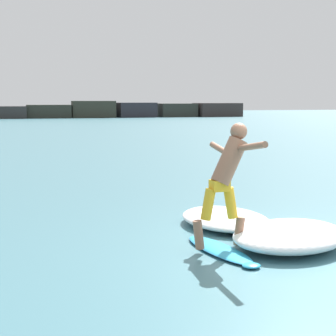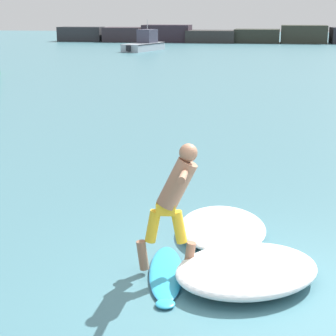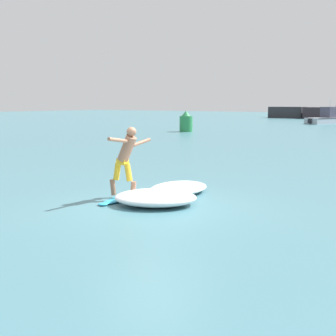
% 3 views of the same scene
% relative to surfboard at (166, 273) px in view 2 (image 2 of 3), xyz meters
% --- Properties ---
extents(ground_plane, '(200.00, 200.00, 0.00)m').
position_rel_surfboard_xyz_m(ground_plane, '(1.16, -0.24, -0.03)').
color(ground_plane, '#42747F').
extents(rock_jetty_breakwater, '(48.69, 4.78, 2.02)m').
position_rel_surfboard_xyz_m(rock_jetty_breakwater, '(0.64, 61.76, 0.84)').
color(rock_jetty_breakwater, '#2D2D31').
rests_on(rock_jetty_breakwater, ground).
extents(surfboard, '(0.72, 1.90, 0.20)m').
position_rel_surfboard_xyz_m(surfboard, '(0.00, 0.00, 0.00)').
color(surfboard, '#2BA3CE').
rests_on(surfboard, ground).
extents(surfer, '(0.85, 1.71, 1.80)m').
position_rel_surfboard_xyz_m(surfer, '(0.12, 0.04, 1.11)').
color(surfer, '#8E6149').
rests_on(surfer, surfboard).
extents(fishing_boat_near_jetty, '(3.29, 6.54, 2.82)m').
position_rel_surfboard_xyz_m(fishing_boat_near_jetty, '(-9.42, 45.92, 0.60)').
color(fishing_boat_near_jetty, '#A2ACB8').
rests_on(fishing_boat_near_jetty, ground).
extents(wave_foam_at_tail, '(1.58, 2.11, 0.27)m').
position_rel_surfboard_xyz_m(wave_foam_at_tail, '(0.67, 1.57, 0.10)').
color(wave_foam_at_tail, white).
rests_on(wave_foam_at_tail, ground).
extents(wave_foam_at_nose, '(2.52, 2.40, 0.36)m').
position_rel_surfboard_xyz_m(wave_foam_at_nose, '(1.10, -0.03, 0.15)').
color(wave_foam_at_nose, white).
rests_on(wave_foam_at_nose, ground).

